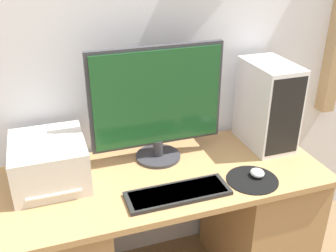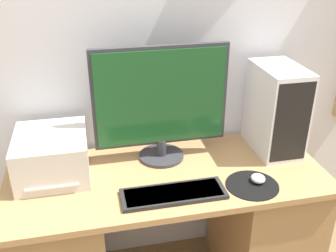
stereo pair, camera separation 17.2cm
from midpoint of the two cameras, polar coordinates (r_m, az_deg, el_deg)
The scene contains 8 objects.
wall_back at distance 1.94m, azimuth 0.42°, elevation 14.31°, with size 6.40×0.13×2.70m.
desk at distance 2.07m, azimuth 2.33°, elevation -15.35°, with size 1.48×0.63×0.75m.
monitor at distance 1.84m, azimuth 1.64°, elevation 3.54°, with size 0.64×0.22×0.57m.
keyboard at distance 1.70m, azimuth 3.75°, elevation -9.87°, with size 0.45×0.15×0.02m.
mousepad at distance 1.82m, azimuth 14.81°, elevation -8.38°, with size 0.24×0.24×0.00m.
mouse at distance 1.84m, azimuth 15.61°, elevation -7.43°, with size 0.06×0.07×0.04m.
computer_tower at distance 2.05m, azimuth 17.80°, elevation 2.22°, with size 0.20×0.33×0.44m.
printer at distance 1.84m, azimuth -13.93°, elevation -4.21°, with size 0.32×0.36×0.20m.
Camera 2 is at (-0.33, -1.20, 1.76)m, focal length 42.00 mm.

